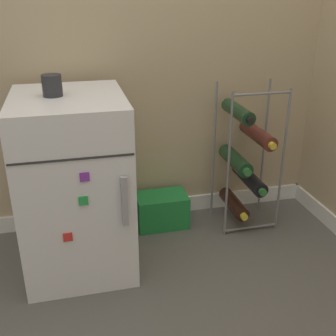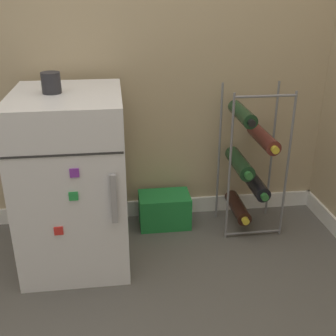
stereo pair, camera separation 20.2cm
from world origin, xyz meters
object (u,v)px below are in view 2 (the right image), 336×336
object	(u,v)px
mini_fridge	(73,179)
soda_box	(164,210)
fridge_top_cup	(51,83)
wine_rack	(248,163)

from	to	relation	value
mini_fridge	soda_box	bearing A→B (deg)	25.83
mini_fridge	fridge_top_cup	xyz separation A→B (m)	(-0.05, 0.01, 0.44)
wine_rack	fridge_top_cup	bearing A→B (deg)	-171.58
mini_fridge	fridge_top_cup	distance (m)	0.44
soda_box	fridge_top_cup	size ratio (longest dim) A/B	3.13
mini_fridge	fridge_top_cup	bearing A→B (deg)	172.36
mini_fridge	wine_rack	world-z (taller)	mini_fridge
mini_fridge	fridge_top_cup	size ratio (longest dim) A/B	9.14
mini_fridge	fridge_top_cup	world-z (taller)	fridge_top_cup
wine_rack	fridge_top_cup	world-z (taller)	fridge_top_cup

